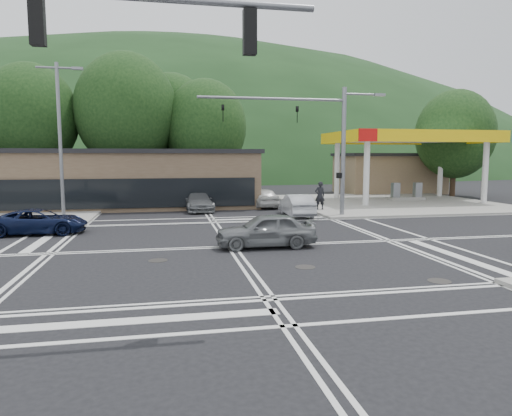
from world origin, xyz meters
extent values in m
plane|color=black|center=(0.00, 0.00, 0.00)|extent=(120.00, 120.00, 0.00)
cube|color=gray|center=(15.00, 15.00, 0.07)|extent=(16.00, 16.00, 0.15)
cylinder|color=silver|center=(12.00, 13.00, 2.50)|extent=(0.44, 0.44, 5.00)
cylinder|color=silver|center=(12.00, 19.00, 2.50)|extent=(0.44, 0.44, 5.00)
cylinder|color=silver|center=(22.00, 13.00, 2.50)|extent=(0.44, 0.44, 5.00)
cylinder|color=silver|center=(22.00, 19.00, 2.50)|extent=(0.44, 0.44, 5.00)
cube|color=silver|center=(17.00, 16.00, 5.30)|extent=(12.00, 8.00, 0.60)
cube|color=yellow|center=(17.00, 12.00, 5.30)|extent=(12.20, 0.25, 0.90)
cube|color=yellow|center=(17.00, 20.00, 5.30)|extent=(12.20, 0.25, 0.90)
cube|color=yellow|center=(11.00, 16.00, 5.30)|extent=(0.25, 8.20, 0.90)
cube|color=yellow|center=(23.00, 16.00, 5.30)|extent=(0.25, 8.20, 0.90)
cube|color=red|center=(11.50, 11.85, 5.30)|extent=(1.40, 0.12, 0.90)
cube|color=gray|center=(17.00, 16.00, 0.25)|extent=(3.00, 1.00, 0.30)
cube|color=slate|center=(16.00, 16.00, 0.95)|extent=(0.60, 0.50, 1.30)
cube|color=slate|center=(18.00, 16.00, 0.95)|extent=(0.60, 0.50, 1.30)
cube|color=#846B4F|center=(20.00, 25.00, 1.90)|extent=(10.00, 6.00, 3.80)
cube|color=brown|center=(-8.00, 17.00, 2.00)|extent=(24.00, 8.00, 4.00)
ellipsoid|color=#1B3819|center=(0.00, 90.00, 0.00)|extent=(252.00, 126.00, 140.00)
cylinder|color=#382619|center=(-14.00, 24.00, 2.42)|extent=(0.50, 0.50, 4.84)
ellipsoid|color=black|center=(-14.00, 24.00, 7.15)|extent=(8.00, 8.00, 9.20)
cylinder|color=#382619|center=(-6.00, 24.00, 2.64)|extent=(0.50, 0.50, 5.28)
ellipsoid|color=black|center=(-6.00, 24.00, 7.80)|extent=(9.00, 9.00, 10.35)
cylinder|color=#382619|center=(1.00, 24.00, 2.20)|extent=(0.50, 0.50, 4.40)
ellipsoid|color=black|center=(1.00, 24.00, 6.50)|extent=(7.60, 7.60, 8.74)
cylinder|color=#382619|center=(-2.00, 28.00, 2.42)|extent=(0.50, 0.50, 4.84)
ellipsoid|color=black|center=(-2.00, 28.00, 7.15)|extent=(8.40, 8.40, 9.66)
cylinder|color=#382619|center=(24.00, 20.00, 1.98)|extent=(0.50, 0.50, 3.96)
ellipsoid|color=black|center=(24.00, 20.00, 5.85)|extent=(7.20, 7.20, 8.28)
cylinder|color=slate|center=(-8.50, 9.00, 4.50)|extent=(0.20, 0.20, 9.00)
cylinder|color=slate|center=(-8.50, 9.00, 8.70)|extent=(2.20, 0.12, 0.12)
cube|color=slate|center=(-7.40, 9.00, 8.70)|extent=(0.60, 0.25, 0.15)
cylinder|color=slate|center=(8.20, 8.20, 4.00)|extent=(0.28, 0.28, 8.00)
cylinder|color=slate|center=(3.70, 8.20, 7.20)|extent=(9.00, 0.16, 0.16)
imported|color=black|center=(5.20, 8.20, 6.30)|extent=(0.16, 0.20, 1.00)
imported|color=black|center=(0.70, 8.20, 6.30)|extent=(0.16, 0.20, 1.00)
cylinder|color=slate|center=(9.40, 8.20, 7.60)|extent=(2.40, 0.12, 0.12)
cube|color=slate|center=(10.50, 8.20, 7.60)|extent=(0.70, 0.30, 0.15)
cube|color=black|center=(7.95, 8.20, 2.60)|extent=(0.25, 0.30, 0.35)
cube|color=black|center=(-5.20, -8.20, 6.60)|extent=(0.30, 0.25, 1.00)
cube|color=black|center=(-0.70, -8.20, 6.60)|extent=(0.30, 0.25, 1.00)
imported|color=black|center=(-8.78, 5.00, 0.61)|extent=(4.42, 2.06, 1.23)
imported|color=slate|center=(1.41, -0.30, 0.71)|extent=(4.22, 1.74, 1.43)
imported|color=#B4B7BC|center=(5.48, 9.00, 0.71)|extent=(1.72, 4.36, 1.41)
imported|color=beige|center=(4.36, 14.42, 0.73)|extent=(2.06, 4.40, 1.46)
imported|color=slate|center=(-0.50, 13.03, 0.66)|extent=(2.12, 4.63, 1.31)
imported|color=black|center=(7.69, 10.98, 1.11)|extent=(0.71, 0.48, 1.92)
camera|label=1|loc=(-2.63, -18.75, 3.81)|focal=32.00mm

